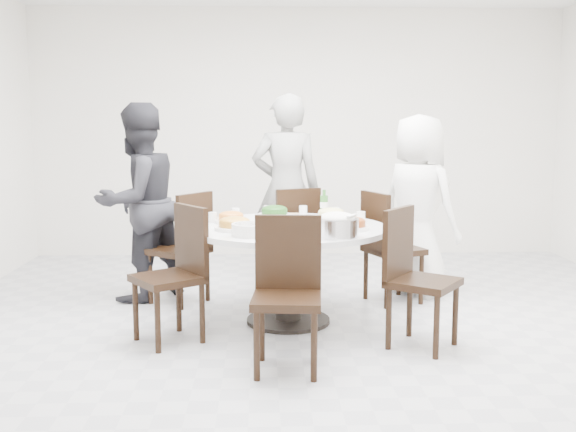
{
  "coord_description": "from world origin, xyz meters",
  "views": [
    {
      "loc": [
        -0.43,
        -4.73,
        1.53
      ],
      "look_at": [
        -0.22,
        0.34,
        0.82
      ],
      "focal_mm": 42.0,
      "sensor_mm": 36.0,
      "label": 1
    }
  ],
  "objects_px": {
    "chair_nw": "(178,248)",
    "diner_left": "(138,202)",
    "chair_s": "(287,296)",
    "diner_middle": "(286,189)",
    "chair_sw": "(168,275)",
    "chair_ne": "(394,247)",
    "soup_bowl": "(251,230)",
    "chair_se": "(423,279)",
    "dining_table": "(288,275)",
    "rice_bowl": "(337,228)",
    "chair_n": "(290,239)",
    "beverage_bottle": "(324,203)",
    "diner_right": "(418,206)"
  },
  "relations": [
    {
      "from": "diner_middle",
      "to": "diner_left",
      "type": "height_order",
      "value": "diner_middle"
    },
    {
      "from": "chair_sw",
      "to": "chair_s",
      "type": "xyz_separation_m",
      "value": [
        0.8,
        -0.59,
        0.0
      ]
    },
    {
      "from": "rice_bowl",
      "to": "beverage_bottle",
      "type": "bearing_deg",
      "value": 89.76
    },
    {
      "from": "chair_sw",
      "to": "chair_nw",
      "type": "bearing_deg",
      "value": 147.72
    },
    {
      "from": "rice_bowl",
      "to": "soup_bowl",
      "type": "relative_size",
      "value": 1.1
    },
    {
      "from": "dining_table",
      "to": "chair_se",
      "type": "xyz_separation_m",
      "value": [
        0.89,
        -0.61,
        0.1
      ]
    },
    {
      "from": "dining_table",
      "to": "soup_bowl",
      "type": "distance_m",
      "value": 0.65
    },
    {
      "from": "chair_nw",
      "to": "rice_bowl",
      "type": "bearing_deg",
      "value": 83.18
    },
    {
      "from": "chair_se",
      "to": "chair_ne",
      "type": "bearing_deg",
      "value": 35.06
    },
    {
      "from": "chair_s",
      "to": "diner_middle",
      "type": "bearing_deg",
      "value": 93.0
    },
    {
      "from": "rice_bowl",
      "to": "soup_bowl",
      "type": "height_order",
      "value": "rice_bowl"
    },
    {
      "from": "chair_n",
      "to": "chair_sw",
      "type": "xyz_separation_m",
      "value": [
        -0.91,
        -1.45,
        0.0
      ]
    },
    {
      "from": "chair_s",
      "to": "chair_se",
      "type": "relative_size",
      "value": 1.0
    },
    {
      "from": "beverage_bottle",
      "to": "diner_right",
      "type": "bearing_deg",
      "value": 19.82
    },
    {
      "from": "chair_nw",
      "to": "diner_left",
      "type": "distance_m",
      "value": 0.53
    },
    {
      "from": "chair_s",
      "to": "diner_middle",
      "type": "distance_m",
      "value": 2.43
    },
    {
      "from": "chair_ne",
      "to": "dining_table",
      "type": "bearing_deg",
      "value": 100.08
    },
    {
      "from": "dining_table",
      "to": "diner_middle",
      "type": "relative_size",
      "value": 0.84
    },
    {
      "from": "chair_sw",
      "to": "diner_right",
      "type": "relative_size",
      "value": 0.59
    },
    {
      "from": "chair_n",
      "to": "chair_nw",
      "type": "xyz_separation_m",
      "value": [
        -0.96,
        -0.41,
        0.0
      ]
    },
    {
      "from": "dining_table",
      "to": "chair_sw",
      "type": "xyz_separation_m",
      "value": [
        -0.85,
        -0.43,
        0.1
      ]
    },
    {
      "from": "chair_se",
      "to": "diner_left",
      "type": "bearing_deg",
      "value": 94.15
    },
    {
      "from": "diner_left",
      "to": "diner_middle",
      "type": "bearing_deg",
      "value": 156.46
    },
    {
      "from": "diner_left",
      "to": "rice_bowl",
      "type": "bearing_deg",
      "value": 92.68
    },
    {
      "from": "chair_n",
      "to": "rice_bowl",
      "type": "relative_size",
      "value": 3.19
    },
    {
      "from": "chair_se",
      "to": "soup_bowl",
      "type": "distance_m",
      "value": 1.22
    },
    {
      "from": "dining_table",
      "to": "diner_middle",
      "type": "xyz_separation_m",
      "value": [
        0.03,
        1.37,
        0.52
      ]
    },
    {
      "from": "diner_middle",
      "to": "soup_bowl",
      "type": "relative_size",
      "value": 6.61
    },
    {
      "from": "chair_s",
      "to": "diner_middle",
      "type": "relative_size",
      "value": 0.53
    },
    {
      "from": "chair_nw",
      "to": "diner_middle",
      "type": "bearing_deg",
      "value": 163.91
    },
    {
      "from": "dining_table",
      "to": "chair_s",
      "type": "xyz_separation_m",
      "value": [
        -0.05,
        -1.02,
        0.1
      ]
    },
    {
      "from": "chair_s",
      "to": "chair_se",
      "type": "xyz_separation_m",
      "value": [
        0.94,
        0.41,
        0.0
      ]
    },
    {
      "from": "diner_left",
      "to": "dining_table",
      "type": "bearing_deg",
      "value": 100.07
    },
    {
      "from": "chair_nw",
      "to": "diner_right",
      "type": "bearing_deg",
      "value": 130.85
    },
    {
      "from": "beverage_bottle",
      "to": "chair_se",
      "type": "bearing_deg",
      "value": -62.94
    },
    {
      "from": "diner_middle",
      "to": "chair_sw",
      "type": "bearing_deg",
      "value": 63.0
    },
    {
      "from": "chair_n",
      "to": "rice_bowl",
      "type": "xyz_separation_m",
      "value": [
        0.26,
        -1.51,
        0.34
      ]
    },
    {
      "from": "chair_ne",
      "to": "diner_right",
      "type": "xyz_separation_m",
      "value": [
        0.26,
        0.25,
        0.32
      ]
    },
    {
      "from": "chair_ne",
      "to": "soup_bowl",
      "type": "relative_size",
      "value": 3.5
    },
    {
      "from": "chair_nw",
      "to": "soup_bowl",
      "type": "distance_m",
      "value": 1.25
    },
    {
      "from": "chair_ne",
      "to": "diner_left",
      "type": "distance_m",
      "value": 2.22
    },
    {
      "from": "dining_table",
      "to": "rice_bowl",
      "type": "relative_size",
      "value": 5.04
    },
    {
      "from": "chair_s",
      "to": "chair_sw",
      "type": "bearing_deg",
      "value": 148.71
    },
    {
      "from": "chair_ne",
      "to": "diner_middle",
      "type": "height_order",
      "value": "diner_middle"
    },
    {
      "from": "diner_right",
      "to": "beverage_bottle",
      "type": "height_order",
      "value": "diner_right"
    },
    {
      "from": "diner_right",
      "to": "diner_left",
      "type": "distance_m",
      "value": 2.44
    },
    {
      "from": "chair_se",
      "to": "dining_table",
      "type": "bearing_deg",
      "value": 92.05
    },
    {
      "from": "chair_ne",
      "to": "chair_n",
      "type": "bearing_deg",
      "value": 40.61
    },
    {
      "from": "chair_nw",
      "to": "diner_left",
      "type": "relative_size",
      "value": 0.56
    },
    {
      "from": "chair_nw",
      "to": "chair_sw",
      "type": "height_order",
      "value": "same"
    }
  ]
}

